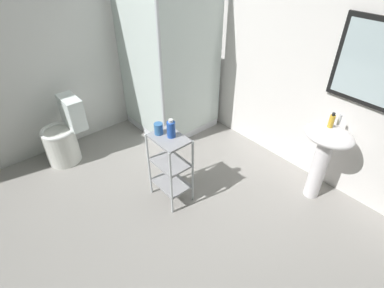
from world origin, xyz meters
name	(u,v)px	position (x,y,z in m)	size (l,w,h in m)	color
ground_plane	(150,227)	(0.00, 0.00, -0.01)	(4.20, 4.20, 0.02)	gray
wall_back	(292,51)	(0.01, 1.85, 1.25)	(4.20, 0.14, 2.50)	white
wall_left	(42,45)	(-1.85, 0.00, 1.25)	(0.10, 4.20, 2.50)	white
shower_stall	(170,98)	(-1.22, 1.19, 0.46)	(0.92, 0.92, 2.00)	white
pedestal_sink	(324,150)	(0.75, 1.52, 0.58)	(0.46, 0.37, 0.81)	white
sink_faucet	(339,120)	(0.75, 1.64, 0.86)	(0.03, 0.03, 0.10)	silver
toilet	(64,137)	(-1.48, -0.15, 0.31)	(0.37, 0.49, 0.76)	white
storage_cart	(170,164)	(-0.18, 0.40, 0.44)	(0.38, 0.28, 0.74)	silver
hand_soap_bottle	(332,121)	(0.72, 1.55, 0.87)	(0.05, 0.05, 0.14)	gold
shampoo_bottle_blue	(171,129)	(-0.18, 0.43, 0.82)	(0.08, 0.08, 0.18)	blue
rinse_cup	(159,129)	(-0.29, 0.37, 0.79)	(0.08, 0.08, 0.11)	#3870B2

